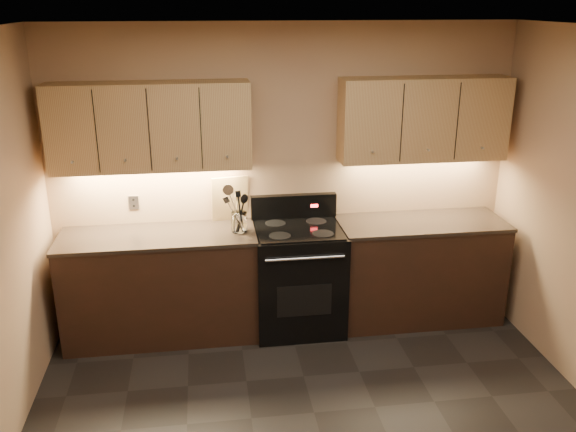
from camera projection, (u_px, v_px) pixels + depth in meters
name	position (u px, v px, depth m)	size (l,w,h in m)	color
ceiling	(338.00, 33.00, 3.02)	(4.00, 4.00, 0.00)	silver
wall_back	(284.00, 176.00, 5.33)	(4.00, 0.04, 2.60)	tan
counter_left	(161.00, 285.00, 5.18)	(1.62, 0.62, 0.93)	black
counter_right	(418.00, 270.00, 5.48)	(1.46, 0.62, 0.93)	black
stove	(298.00, 276.00, 5.31)	(0.76, 0.68, 1.14)	black
upper_cab_left	(150.00, 127.00, 4.87)	(1.60, 0.30, 0.70)	tan
upper_cab_right	(424.00, 119.00, 5.17)	(1.44, 0.30, 0.70)	tan
outlet_plate	(134.00, 203.00, 5.21)	(0.09, 0.01, 0.12)	#B2B5BA
utensil_crock	(239.00, 223.00, 5.07)	(0.15, 0.15, 0.17)	white
cutting_board	(230.00, 198.00, 5.29)	(0.32, 0.02, 0.40)	tan
wooden_spoon	(234.00, 212.00, 5.04)	(0.06, 0.06, 0.31)	tan
black_spoon	(238.00, 211.00, 5.06)	(0.06, 0.06, 0.31)	black
black_turner	(241.00, 211.00, 5.02)	(0.08, 0.08, 0.34)	black
steel_spatula	(242.00, 210.00, 5.06)	(0.08, 0.08, 0.33)	silver
steel_skimmer	(243.00, 208.00, 5.01)	(0.09, 0.09, 0.39)	silver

